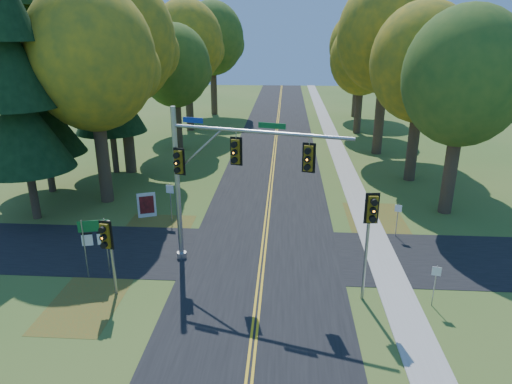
# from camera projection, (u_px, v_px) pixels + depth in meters

# --- Properties ---
(ground) EXTENTS (160.00, 160.00, 0.00)m
(ground) POSITION_uv_depth(u_px,v_px,m) (261.00, 273.00, 22.28)
(ground) COLOR #365D21
(ground) RESTS_ON ground
(road_main) EXTENTS (8.00, 160.00, 0.02)m
(road_main) POSITION_uv_depth(u_px,v_px,m) (261.00, 273.00, 22.28)
(road_main) COLOR black
(road_main) RESTS_ON ground
(road_cross) EXTENTS (60.00, 6.00, 0.02)m
(road_cross) POSITION_uv_depth(u_px,v_px,m) (263.00, 254.00, 24.16)
(road_cross) COLOR black
(road_cross) RESTS_ON ground
(centerline_left) EXTENTS (0.10, 160.00, 0.01)m
(centerline_left) POSITION_uv_depth(u_px,v_px,m) (259.00, 272.00, 22.28)
(centerline_left) COLOR gold
(centerline_left) RESTS_ON road_main
(centerline_right) EXTENTS (0.10, 160.00, 0.01)m
(centerline_right) POSITION_uv_depth(u_px,v_px,m) (263.00, 273.00, 22.26)
(centerline_right) COLOR gold
(centerline_right) RESTS_ON road_main
(sidewalk_east) EXTENTS (1.60, 160.00, 0.06)m
(sidewalk_east) POSITION_uv_depth(u_px,v_px,m) (390.00, 277.00, 21.88)
(sidewalk_east) COLOR #9E998E
(sidewalk_east) RESTS_ON ground
(leaf_patch_w_near) EXTENTS (4.00, 6.00, 0.00)m
(leaf_patch_w_near) POSITION_uv_depth(u_px,v_px,m) (153.00, 235.00, 26.44)
(leaf_patch_w_near) COLOR brown
(leaf_patch_w_near) RESTS_ON ground
(leaf_patch_e) EXTENTS (3.50, 8.00, 0.00)m
(leaf_patch_e) POSITION_uv_depth(u_px,v_px,m) (379.00, 227.00, 27.49)
(leaf_patch_e) COLOR brown
(leaf_patch_e) RESTS_ON ground
(leaf_patch_w_far) EXTENTS (3.00, 5.00, 0.00)m
(leaf_patch_w_far) POSITION_uv_depth(u_px,v_px,m) (86.00, 302.00, 19.92)
(leaf_patch_w_far) COLOR brown
(leaf_patch_w_far) RESTS_ON ground
(tree_w_a) EXTENTS (8.00, 8.00, 14.15)m
(tree_w_a) POSITION_uv_depth(u_px,v_px,m) (93.00, 59.00, 28.60)
(tree_w_a) COLOR #38281C
(tree_w_a) RESTS_ON ground
(tree_e_a) EXTENTS (7.20, 7.20, 12.73)m
(tree_e_a) POSITION_uv_depth(u_px,v_px,m) (465.00, 78.00, 26.94)
(tree_e_a) COLOR #38281C
(tree_e_a) RESTS_ON ground
(tree_w_b) EXTENTS (8.60, 8.60, 15.38)m
(tree_w_b) POSITION_uv_depth(u_px,v_px,m) (120.00, 42.00, 34.83)
(tree_w_b) COLOR #38281C
(tree_w_b) RESTS_ON ground
(tree_e_b) EXTENTS (7.60, 7.60, 13.33)m
(tree_e_b) POSITION_uv_depth(u_px,v_px,m) (423.00, 63.00, 33.25)
(tree_e_b) COLOR #38281C
(tree_e_b) RESTS_ON ground
(tree_w_c) EXTENTS (6.80, 6.80, 11.91)m
(tree_w_c) POSITION_uv_depth(u_px,v_px,m) (175.00, 66.00, 43.20)
(tree_w_c) COLOR #38281C
(tree_w_c) RESTS_ON ground
(tree_e_c) EXTENTS (8.80, 8.80, 15.79)m
(tree_e_c) POSITION_uv_depth(u_px,v_px,m) (388.00, 36.00, 40.35)
(tree_e_c) COLOR #38281C
(tree_e_c) RESTS_ON ground
(tree_w_d) EXTENTS (8.20, 8.20, 14.56)m
(tree_w_d) POSITION_uv_depth(u_px,v_px,m) (187.00, 43.00, 50.81)
(tree_w_d) COLOR #38281C
(tree_w_d) RESTS_ON ground
(tree_e_d) EXTENTS (7.00, 7.00, 12.32)m
(tree_e_d) POSITION_uv_depth(u_px,v_px,m) (362.00, 59.00, 49.84)
(tree_e_d) COLOR #38281C
(tree_e_d) RESTS_ON ground
(tree_w_e) EXTENTS (8.40, 8.40, 14.97)m
(tree_w_e) POSITION_uv_depth(u_px,v_px,m) (213.00, 39.00, 60.89)
(tree_w_e) COLOR #38281C
(tree_w_e) RESTS_ON ground
(tree_e_e) EXTENTS (7.80, 7.80, 13.74)m
(tree_e_e) POSITION_uv_depth(u_px,v_px,m) (360.00, 46.00, 59.50)
(tree_e_e) COLOR #38281C
(tree_e_e) RESTS_ON ground
(pine_a) EXTENTS (5.60, 5.60, 19.48)m
(pine_a) POSITION_uv_depth(u_px,v_px,m) (11.00, 68.00, 25.74)
(pine_a) COLOR #38281C
(pine_a) RESTS_ON ground
(pine_b) EXTENTS (5.60, 5.60, 17.31)m
(pine_b) POSITION_uv_depth(u_px,v_px,m) (35.00, 78.00, 30.87)
(pine_b) COLOR #38281C
(pine_b) RESTS_ON ground
(pine_c) EXTENTS (5.60, 5.60, 20.56)m
(pine_c) POSITION_uv_depth(u_px,v_px,m) (104.00, 51.00, 34.87)
(pine_c) COLOR #38281C
(pine_c) RESTS_ON ground
(traffic_mast) EXTENTS (8.38, 2.65, 7.88)m
(traffic_mast) POSITION_uv_depth(u_px,v_px,m) (216.00, 169.00, 21.31)
(traffic_mast) COLOR #979B9F
(traffic_mast) RESTS_ON ground
(east_signal_pole) EXTENTS (0.59, 0.67, 5.06)m
(east_signal_pole) POSITION_uv_depth(u_px,v_px,m) (370.00, 221.00, 18.67)
(east_signal_pole) COLOR #919499
(east_signal_pole) RESTS_ON ground
(ped_signal_pole) EXTENTS (0.58, 0.67, 3.66)m
(ped_signal_pole) POSITION_uv_depth(u_px,v_px,m) (107.00, 241.00, 19.44)
(ped_signal_pole) COLOR #919399
(ped_signal_pole) RESTS_ON ground
(route_sign_cluster) EXTENTS (1.36, 0.39, 2.99)m
(route_sign_cluster) POSITION_uv_depth(u_px,v_px,m) (95.00, 237.00, 21.28)
(route_sign_cluster) COLOR gray
(route_sign_cluster) RESTS_ON ground
(info_kiosk) EXTENTS (1.13, 0.56, 1.59)m
(info_kiosk) POSITION_uv_depth(u_px,v_px,m) (147.00, 205.00, 28.73)
(info_kiosk) COLOR silver
(info_kiosk) RESTS_ON ground
(reg_sign_e_north) EXTENTS (0.37, 0.14, 1.99)m
(reg_sign_e_north) POSITION_uv_depth(u_px,v_px,m) (398.00, 214.00, 25.82)
(reg_sign_e_north) COLOR gray
(reg_sign_e_north) RESTS_ON ground
(reg_sign_e_south) EXTENTS (0.37, 0.10, 1.94)m
(reg_sign_e_south) POSITION_uv_depth(u_px,v_px,m) (436.00, 279.00, 19.20)
(reg_sign_e_south) COLOR gray
(reg_sign_e_south) RESTS_ON ground
(reg_sign_w) EXTENTS (0.47, 0.12, 2.46)m
(reg_sign_w) POSITION_uv_depth(u_px,v_px,m) (170.00, 196.00, 27.71)
(reg_sign_w) COLOR gray
(reg_sign_w) RESTS_ON ground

